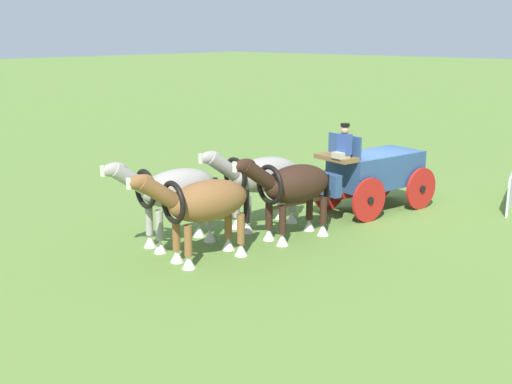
{
  "coord_description": "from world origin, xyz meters",
  "views": [
    {
      "loc": [
        15.85,
        9.48,
        5.03
      ],
      "look_at": [
        4.35,
        -0.76,
        1.2
      ],
      "focal_mm": 45.26,
      "sensor_mm": 36.0,
      "label": 1
    }
  ],
  "objects": [
    {
      "name": "ground_plane",
      "position": [
        0.0,
        0.0,
        0.0
      ],
      "size": [
        220.0,
        220.0,
        0.0
      ],
      "primitive_type": "plane",
      "color": "olive"
    },
    {
      "name": "show_wagon",
      "position": [
        0.15,
        -0.03,
        1.14
      ],
      "size": [
        5.72,
        2.26,
        2.68
      ],
      "color": "#2D4C7A",
      "rests_on": "ground"
    },
    {
      "name": "draft_horse_rear_near",
      "position": [
        3.75,
        -0.09,
        1.34
      ],
      "size": [
        2.94,
        1.31,
        2.21
      ],
      "color": "#331E14",
      "rests_on": "ground"
    },
    {
      "name": "draft_horse_rear_off",
      "position": [
        3.5,
        -1.36,
        1.34
      ],
      "size": [
        3.13,
        1.31,
        2.21
      ],
      "color": "#9E998E",
      "rests_on": "ground"
    },
    {
      "name": "draft_horse_lead_near",
      "position": [
        6.31,
        -0.6,
        1.33
      ],
      "size": [
        3.03,
        1.31,
        2.19
      ],
      "color": "brown",
      "rests_on": "ground"
    },
    {
      "name": "draft_horse_lead_off",
      "position": [
        6.05,
        -1.87,
        1.36
      ],
      "size": [
        3.0,
        1.29,
        2.23
      ],
      "color": "#9E998E",
      "rests_on": "ground"
    }
  ]
}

